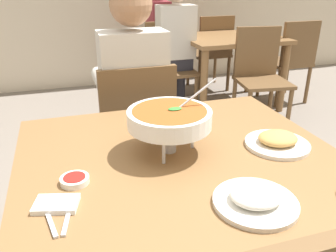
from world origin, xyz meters
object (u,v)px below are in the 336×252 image
Objects in this scene: rice_plate at (256,199)px; chair_bg_left at (169,62)px; dining_table_main at (180,180)px; curry_bowl at (169,119)px; patron_bg_middle at (162,31)px; diner_main at (133,88)px; chair_bg_right at (260,72)px; chair_diner_main at (136,128)px; chair_bg_window at (292,57)px; chair_bg_corner at (212,49)px; patron_bg_left at (175,39)px; appetizer_plate at (277,141)px; sauce_dish at (75,180)px; chair_bg_middle at (165,52)px; dining_table_far at (231,49)px.

rice_plate is 0.27× the size of chair_bg_left.
curry_bowl is (-0.03, 0.04, 0.24)m from dining_table_main.
patron_bg_middle reaches higher than rice_plate.
diner_main is 1.46× the size of chair_bg_right.
chair_diner_main is 1.16m from rice_plate.
chair_bg_right is (1.37, 1.69, -0.13)m from dining_table_main.
chair_bg_window is at bearing 46.26° from dining_table_main.
rice_plate is 0.27× the size of chair_bg_right.
diner_main is at bearing -147.48° from chair_bg_window.
chair_bg_corner is 0.69× the size of patron_bg_middle.
dining_table_main is 2.18m from chair_bg_right.
patron_bg_left is (0.72, 1.46, 0.24)m from chair_diner_main.
diner_main is 5.46× the size of appetizer_plate.
curry_bowl is 2.33m from patron_bg_left.
patron_bg_left is 1.00× the size of patron_bg_middle.
diner_main is at bearing -147.55° from chair_bg_right.
curry_bowl is at bearing -105.84° from patron_bg_middle.
diner_main is 3.94× the size of curry_bowl.
appetizer_plate is at bearing 47.89° from rice_plate.
sauce_dish is at bearing -111.53° from patron_bg_middle.
patron_bg_left reaches higher than chair_bg_middle.
rice_plate is 3.17m from chair_bg_middle.
curry_bowl is 0.42m from appetizer_plate.
curry_bowl is at bearing 109.40° from rice_plate.
appetizer_plate is 2.99m from chair_bg_corner.
diner_main is at bearing -133.72° from dining_table_far.
sauce_dish is at bearing -137.66° from chair_bg_window.
chair_diner_main is 2.11m from chair_bg_middle.
chair_bg_corner is at bearing 133.68° from chair_bg_window.
curry_bowl is 0.38m from sauce_dish.
chair_diner_main is 0.24m from diner_main.
chair_bg_middle is at bearing 119.39° from chair_bg_right.
patron_bg_middle is at bearing 120.54° from chair_bg_right.
curry_bowl is at bearing -117.21° from chair_bg_corner.
diner_main is (0.00, 0.03, 0.24)m from chair_diner_main.
chair_diner_main and chair_bg_right have the same top height.
chair_diner_main is at bearing -110.62° from patron_bg_middle.
dining_table_main is 1.27× the size of chair_bg_middle.
chair_bg_right is 0.88m from patron_bg_left.
chair_bg_right reaches higher than rice_plate.
chair_bg_left is (1.05, 2.36, -0.25)m from sauce_dish.
chair_bg_right is (1.75, 1.76, -0.25)m from sauce_dish.
patron_bg_left is (0.35, 2.29, -0.02)m from appetizer_plate.
patron_bg_left is (0.72, 1.43, 0.00)m from diner_main.
chair_bg_middle is 0.56m from patron_bg_left.
curry_bowl reaches higher than chair_bg_middle.
chair_bg_window is 1.31m from patron_bg_left.
dining_table_far is 1.11× the size of chair_bg_left.
chair_diner_main is 2.40m from chair_bg_window.
chair_bg_corner is at bearing 89.98° from chair_bg_right.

